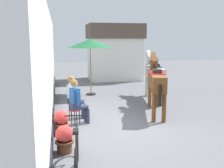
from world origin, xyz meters
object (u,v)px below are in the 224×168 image
at_px(seated_visitor_far, 74,94).
at_px(saddled_horse_far, 154,73).
at_px(flower_planter_near, 64,138).
at_px(flower_planter_middle, 61,121).
at_px(seated_visitor_near, 77,99).
at_px(cafe_parasol, 90,44).
at_px(leaning_bicycle, 77,153).
at_px(saddled_horse_near, 156,80).

relative_size(seated_visitor_far, saddled_horse_far, 0.47).
xyz_separation_m(seated_visitor_far, saddled_horse_far, (3.50, 2.03, 0.38)).
relative_size(saddled_horse_far, flower_planter_near, 4.66).
bearing_deg(flower_planter_middle, seated_visitor_near, 55.33).
bearing_deg(seated_visitor_near, cafe_parasol, 77.61).
height_order(seated_visitor_near, seated_visitor_far, same).
relative_size(seated_visitor_near, leaning_bicycle, 0.79).
distance_m(seated_visitor_near, flower_planter_middle, 0.95).
distance_m(flower_planter_near, flower_planter_middle, 1.31).
bearing_deg(seated_visitor_far, saddled_horse_near, -0.12).
bearing_deg(seated_visitor_far, flower_planter_middle, -106.66).
relative_size(seated_visitor_near, flower_planter_middle, 2.17).
xyz_separation_m(saddled_horse_far, flower_planter_middle, (-3.93, -3.49, -0.82)).
xyz_separation_m(seated_visitor_near, flower_planter_middle, (-0.48, -0.69, -0.44)).
distance_m(seated_visitor_far, saddled_horse_far, 4.06).
distance_m(flower_planter_near, cafe_parasol, 6.82).
bearing_deg(cafe_parasol, leaning_bicycle, -99.17).
height_order(seated_visitor_far, leaning_bicycle, seated_visitor_far).
bearing_deg(seated_visitor_near, seated_visitor_far, 93.24).
distance_m(saddled_horse_far, cafe_parasol, 3.18).
bearing_deg(flower_planter_middle, cafe_parasol, 74.11).
bearing_deg(saddled_horse_far, flower_planter_middle, -138.46).
bearing_deg(flower_planter_near, cafe_parasol, 77.64).
xyz_separation_m(flower_planter_near, flower_planter_middle, (-0.04, 1.31, 0.00)).
relative_size(seated_visitor_near, saddled_horse_far, 0.47).
xyz_separation_m(seated_visitor_near, seated_visitor_far, (-0.04, 0.77, 0.00)).
distance_m(saddled_horse_far, flower_planter_middle, 5.32).
xyz_separation_m(leaning_bicycle, cafe_parasol, (1.19, 7.36, 1.97)).
xyz_separation_m(seated_visitor_near, cafe_parasol, (0.96, 4.35, 1.59)).
xyz_separation_m(saddled_horse_near, flower_planter_near, (-3.22, -2.77, -0.82)).
relative_size(seated_visitor_far, saddled_horse_near, 0.48).
bearing_deg(flower_planter_middle, flower_planter_near, -88.14).
xyz_separation_m(saddled_horse_far, leaning_bicycle, (-3.69, -5.80, -0.76)).
bearing_deg(flower_planter_near, leaning_bicycle, -78.39).
height_order(saddled_horse_far, flower_planter_near, saddled_horse_far).
height_order(flower_planter_middle, cafe_parasol, cafe_parasol).
relative_size(seated_visitor_far, flower_planter_middle, 2.17).
bearing_deg(saddled_horse_far, seated_visitor_near, -141.06).
bearing_deg(seated_visitor_near, flower_planter_near, -102.29).
height_order(seated_visitor_near, flower_planter_middle, seated_visitor_near).
bearing_deg(flower_planter_near, flower_planter_middle, 91.86).
distance_m(seated_visitor_far, saddled_horse_near, 2.85).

